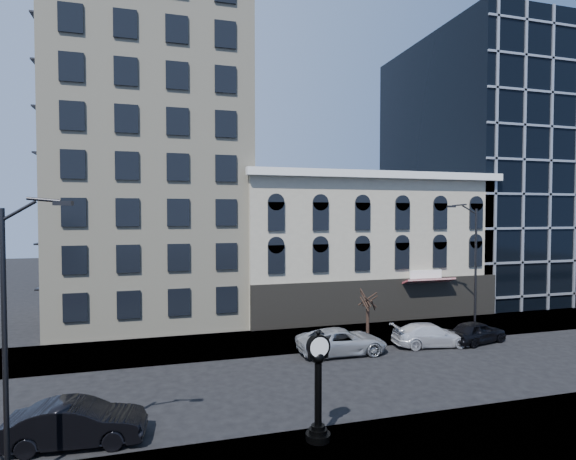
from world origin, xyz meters
name	(u,v)px	position (x,y,z in m)	size (l,w,h in m)	color
ground	(272,387)	(0.00, 0.00, 0.00)	(160.00, 160.00, 0.00)	black
sidewalk_far	(244,343)	(0.00, 8.00, 0.06)	(160.00, 6.00, 0.12)	gray
cream_tower	(152,95)	(-6.11, 18.88, 19.32)	(15.90, 15.40, 42.50)	beige
victorian_row	(357,246)	(12.00, 15.89, 6.00)	(22.60, 11.19, 12.50)	#B2AA93
glass_office	(500,170)	(32.00, 20.91, 14.00)	(20.00, 20.15, 28.00)	black
street_clock	(318,391)	(0.42, -6.00, 2.08)	(0.98, 0.98, 4.33)	black
street_lamp_near	(26,264)	(-9.64, -6.13, 7.34)	(2.45, 0.74, 9.56)	black
street_lamp_far	(467,233)	(16.71, 6.55, 7.52)	(2.49, 0.89, 9.80)	black
bare_tree_far	(368,293)	(8.49, 6.35, 3.45)	(2.58, 2.58, 4.42)	#302018
car_near_b	(77,423)	(-8.65, -3.59, 0.84)	(1.79, 5.13, 1.69)	black
car_far_a	(342,341)	(5.65, 4.22, 0.81)	(2.68, 5.82, 1.62)	#A5A8AD
car_far_b	(431,335)	(12.13, 4.16, 0.76)	(2.13, 5.24, 1.52)	silver
car_far_c	(476,332)	(15.62, 3.94, 0.77)	(1.83, 4.54, 1.55)	black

